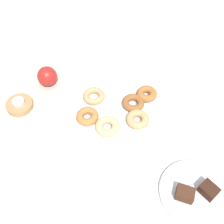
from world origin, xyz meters
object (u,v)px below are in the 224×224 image
at_px(donut_4, 94,96).
at_px(brownie_far, 185,194).
at_px(brownie_near, 209,190).
at_px(donut_5, 147,94).
at_px(donut_3, 133,103).
at_px(cake_plate, 195,193).
at_px(donut_2, 138,119).
at_px(donut_0, 107,126).
at_px(donut_plate, 115,112).
at_px(tealight, 18,102).
at_px(donut_1, 87,116).
at_px(candle_holder, 20,105).
at_px(apple, 47,76).

relative_size(donut_4, brownie_far, 1.62).
bearing_deg(brownie_near, donut_5, -40.85).
bearing_deg(donut_3, donut_5, -114.41).
bearing_deg(cake_plate, donut_2, -31.41).
height_order(donut_2, donut_5, same).
distance_m(donut_0, donut_4, 0.16).
height_order(donut_plate, donut_5, donut_5).
relative_size(donut_0, tealight, 1.91).
relative_size(donut_plate, donut_1, 4.01).
bearing_deg(donut_4, donut_0, 137.57).
height_order(donut_5, brownie_near, brownie_near).
relative_size(candle_holder, tealight, 2.22).
xyz_separation_m(donut_4, apple, (0.22, 0.00, 0.01)).
height_order(donut_plate, brownie_far, brownie_far).
bearing_deg(donut_2, donut_plate, -3.81).
bearing_deg(donut_3, donut_1, 47.27).
height_order(donut_1, tealight, donut_1).
bearing_deg(apple, donut_0, 163.17).
bearing_deg(donut_0, donut_5, -108.07).
xyz_separation_m(donut_2, apple, (0.42, -0.02, 0.01)).
height_order(donut_2, brownie_near, brownie_near).
bearing_deg(cake_plate, tealight, -2.41).
bearing_deg(tealight, donut_3, -153.41).
relative_size(brownie_near, tealight, 1.15).
distance_m(donut_3, candle_holder, 0.45).
bearing_deg(apple, cake_plate, 164.76).
bearing_deg(donut_3, apple, 6.49).
bearing_deg(donut_0, donut_2, -137.34).
relative_size(donut_plate, cake_plate, 1.51).
bearing_deg(donut_plate, donut_4, -10.99).
distance_m(donut_1, brownie_far, 0.44).
relative_size(donut_4, apple, 1.07).
distance_m(donut_5, cake_plate, 0.42).
bearing_deg(donut_3, donut_plate, 50.59).
height_order(donut_2, tealight, donut_2).
xyz_separation_m(donut_5, tealight, (0.44, 0.27, 0.00)).
relative_size(donut_5, candle_holder, 0.77).
distance_m(donut_0, donut_3, 0.15).
distance_m(donut_1, apple, 0.27).
distance_m(donut_2, donut_5, 0.13).
bearing_deg(donut_plate, donut_2, 176.19).
bearing_deg(donut_0, brownie_near, 169.81).
xyz_separation_m(cake_plate, brownie_far, (0.03, 0.03, 0.02)).
bearing_deg(brownie_near, donut_4, -19.15).
xyz_separation_m(brownie_far, apple, (0.67, -0.22, 0.01)).
bearing_deg(brownie_near, apple, -13.29).
relative_size(donut_4, brownie_near, 1.62).
bearing_deg(donut_plate, donut_5, -122.07).
height_order(donut_1, donut_4, donut_1).
distance_m(donut_3, brownie_far, 0.39).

